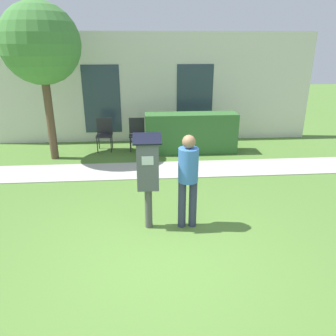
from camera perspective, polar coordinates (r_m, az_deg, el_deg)
ground_plane at (r=4.94m, az=-1.28°, el=-14.82°), size 40.00×40.00×0.00m
sidewalk at (r=7.91m, az=-2.71°, el=-0.37°), size 12.00×1.10×0.02m
building_facade at (r=10.20m, az=-3.42°, el=13.67°), size 10.00×0.26×3.20m
parking_meter at (r=5.14m, az=-3.55°, el=-0.40°), size 0.44×0.31×1.59m
person_standing at (r=5.20m, az=3.51°, el=-1.18°), size 0.32×0.32×1.58m
outdoor_chair_left at (r=9.51m, az=-11.01°, el=6.23°), size 0.44×0.44×0.90m
outdoor_chair_middle at (r=9.42m, az=-5.43°, el=6.38°), size 0.44×0.44×0.90m
hedge_row at (r=9.12m, az=4.02°, el=6.08°), size 2.51×0.60×1.10m
tree at (r=8.80m, az=-21.32°, el=19.36°), size 1.90×1.90×3.82m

